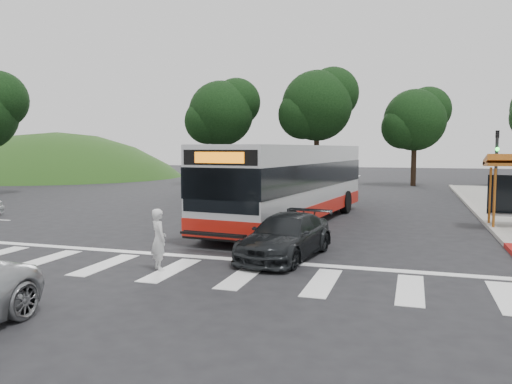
% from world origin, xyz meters
% --- Properties ---
extents(ground, '(140.00, 140.00, 0.00)m').
position_xyz_m(ground, '(0.00, 0.00, 0.00)').
color(ground, black).
rests_on(ground, ground).
extents(curb_east, '(0.30, 40.00, 0.15)m').
position_xyz_m(curb_east, '(9.00, 8.00, 0.07)').
color(curb_east, '#9E9991').
rests_on(curb_east, ground).
extents(hillside_nw, '(44.00, 44.00, 10.00)m').
position_xyz_m(hillside_nw, '(-32.00, 30.00, 0.00)').
color(hillside_nw, '#213E14').
rests_on(hillside_nw, ground).
extents(crosswalk_ladder, '(18.00, 2.60, 0.01)m').
position_xyz_m(crosswalk_ladder, '(0.00, -5.00, 0.01)').
color(crosswalk_ladder, silver).
rests_on(crosswalk_ladder, ground).
extents(traffic_signal_ne_short, '(0.18, 0.37, 4.00)m').
position_xyz_m(traffic_signal_ne_short, '(9.60, 8.49, 2.48)').
color(traffic_signal_ne_short, black).
rests_on(traffic_signal_ne_short, ground).
extents(tree_north_a, '(6.60, 6.15, 10.17)m').
position_xyz_m(tree_north_a, '(-1.92, 26.07, 6.92)').
color(tree_north_a, black).
rests_on(tree_north_a, ground).
extents(tree_north_b, '(5.72, 5.33, 8.43)m').
position_xyz_m(tree_north_b, '(6.07, 28.06, 5.66)').
color(tree_north_b, black).
rests_on(tree_north_b, ground).
extents(tree_north_c, '(6.16, 5.74, 9.30)m').
position_xyz_m(tree_north_c, '(-9.92, 24.06, 6.29)').
color(tree_north_c, black).
rests_on(tree_north_c, ground).
extents(transit_bus, '(4.28, 13.05, 3.31)m').
position_xyz_m(transit_bus, '(1.07, 4.10, 1.65)').
color(transit_bus, '#BBBEC0').
rests_on(transit_bus, ground).
extents(pedestrian, '(0.70, 0.69, 1.62)m').
position_xyz_m(pedestrian, '(-0.30, -5.07, 0.81)').
color(pedestrian, silver).
rests_on(pedestrian, ground).
extents(dark_sedan, '(2.36, 4.53, 1.25)m').
position_xyz_m(dark_sedan, '(2.50, -2.59, 0.63)').
color(dark_sedan, black).
rests_on(dark_sedan, ground).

